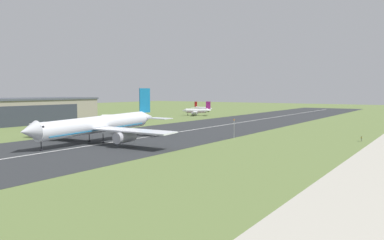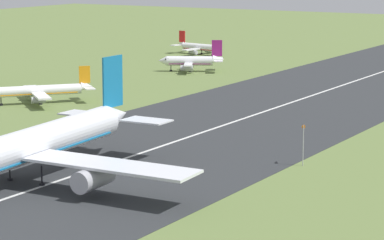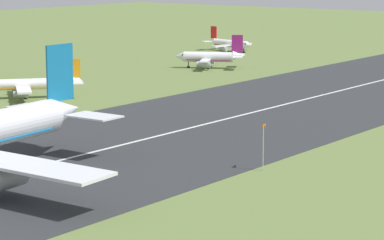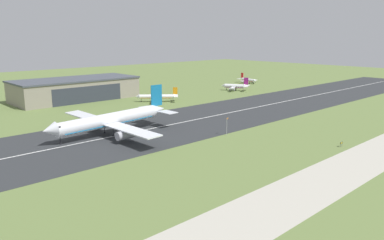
{
  "view_description": "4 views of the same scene",
  "coord_description": "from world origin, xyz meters",
  "px_view_note": "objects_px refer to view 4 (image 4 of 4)",
  "views": [
    {
      "loc": [
        -124.71,
        17.04,
        16.05
      ],
      "look_at": [
        -32.42,
        79.24,
        7.44
      ],
      "focal_mm": 35.0,
      "sensor_mm": 36.0,
      "label": 1
    },
    {
      "loc": [
        -147.86,
        17.04,
        34.24
      ],
      "look_at": [
        -27.36,
        87.91,
        8.56
      ],
      "focal_mm": 85.0,
      "sensor_mm": 36.0,
      "label": 2
    },
    {
      "loc": [
        -121.77,
        7.15,
        30.26
      ],
      "look_at": [
        -24.18,
        79.77,
        8.39
      ],
      "focal_mm": 85.0,
      "sensor_mm": 36.0,
      "label": 3
    },
    {
      "loc": [
        -116.62,
        -16.37,
        36.51
      ],
      "look_at": [
        -28.19,
        78.53,
        7.62
      ],
      "focal_mm": 35.0,
      "sensor_mm": 36.0,
      "label": 4
    }
  ],
  "objects_px": {
    "airplane_landing": "(110,120)",
    "airplane_parked_centre": "(157,97)",
    "airplane_parked_far_east": "(235,86)",
    "windsock_pole": "(228,120)",
    "airplane_parked_east": "(248,80)",
    "runway_sign": "(341,143)"
  },
  "relations": [
    {
      "from": "airplane_landing",
      "to": "runway_sign",
      "type": "bearing_deg",
      "value": -54.48
    },
    {
      "from": "airplane_landing",
      "to": "airplane_parked_centre",
      "type": "height_order",
      "value": "airplane_landing"
    },
    {
      "from": "airplane_parked_centre",
      "to": "airplane_parked_far_east",
      "type": "distance_m",
      "value": 67.83
    },
    {
      "from": "airplane_parked_centre",
      "to": "airplane_parked_far_east",
      "type": "xyz_separation_m",
      "value": [
        67.83,
        -0.6,
        0.05
      ]
    },
    {
      "from": "airplane_parked_east",
      "to": "runway_sign",
      "type": "bearing_deg",
      "value": -131.27
    },
    {
      "from": "airplane_parked_east",
      "to": "runway_sign",
      "type": "height_order",
      "value": "airplane_parked_east"
    },
    {
      "from": "airplane_parked_centre",
      "to": "airplane_landing",
      "type": "bearing_deg",
      "value": -141.51
    },
    {
      "from": "windsock_pole",
      "to": "airplane_landing",
      "type": "bearing_deg",
      "value": 135.76
    },
    {
      "from": "airplane_parked_centre",
      "to": "airplane_parked_east",
      "type": "bearing_deg",
      "value": 10.58
    },
    {
      "from": "airplane_parked_far_east",
      "to": "windsock_pole",
      "type": "height_order",
      "value": "airplane_parked_far_east"
    },
    {
      "from": "airplane_landing",
      "to": "airplane_parked_far_east",
      "type": "bearing_deg",
      "value": 19.91
    },
    {
      "from": "airplane_parked_centre",
      "to": "airplane_parked_east",
      "type": "distance_m",
      "value": 110.44
    },
    {
      "from": "airplane_landing",
      "to": "airplane_parked_centre",
      "type": "distance_m",
      "value": 74.29
    },
    {
      "from": "airplane_landing",
      "to": "airplane_parked_east",
      "type": "height_order",
      "value": "airplane_landing"
    },
    {
      "from": "airplane_parked_centre",
      "to": "windsock_pole",
      "type": "relative_size",
      "value": 3.33
    },
    {
      "from": "airplane_parked_far_east",
      "to": "runway_sign",
      "type": "distance_m",
      "value": 137.52
    },
    {
      "from": "airplane_landing",
      "to": "airplane_parked_east",
      "type": "xyz_separation_m",
      "value": [
        166.68,
        66.49,
        -3.01
      ]
    },
    {
      "from": "airplane_parked_centre",
      "to": "airplane_parked_east",
      "type": "xyz_separation_m",
      "value": [
        108.56,
        20.28,
        -0.5
      ]
    },
    {
      "from": "airplane_landing",
      "to": "airplane_parked_far_east",
      "type": "height_order",
      "value": "airplane_landing"
    },
    {
      "from": "airplane_parked_centre",
      "to": "windsock_pole",
      "type": "distance_m",
      "value": 81.72
    },
    {
      "from": "airplane_landing",
      "to": "airplane_parked_far_east",
      "type": "xyz_separation_m",
      "value": [
        125.94,
        45.61,
        -2.46
      ]
    },
    {
      "from": "airplane_landing",
      "to": "runway_sign",
      "type": "relative_size",
      "value": 36.71
    }
  ]
}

